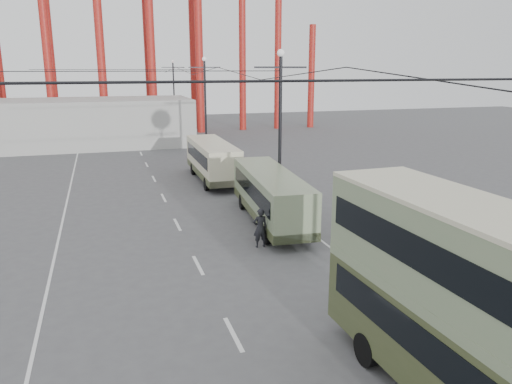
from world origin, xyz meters
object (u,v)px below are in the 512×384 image
object	(u,v)px
single_decker_green	(271,195)
single_decker_cream	(212,159)
double_decker_bus	(478,307)
pedestrian	(260,228)

from	to	relation	value
single_decker_green	single_decker_cream	world-z (taller)	single_decker_cream
double_decker_bus	single_decker_green	distance (m)	16.43
single_decker_green	pedestrian	size ratio (longest dim) A/B	5.28
single_decker_cream	double_decker_bus	bearing A→B (deg)	-88.90
single_decker_cream	pedestrian	bearing A→B (deg)	-92.98
double_decker_bus	single_decker_green	xyz separation A→B (m)	(0.58, 16.36, -1.37)
double_decker_bus	pedestrian	distance (m)	13.03
double_decker_bus	single_decker_green	world-z (taller)	double_decker_bus
single_decker_cream	pedestrian	size ratio (longest dim) A/B	4.92
double_decker_bus	single_decker_cream	distance (m)	27.57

